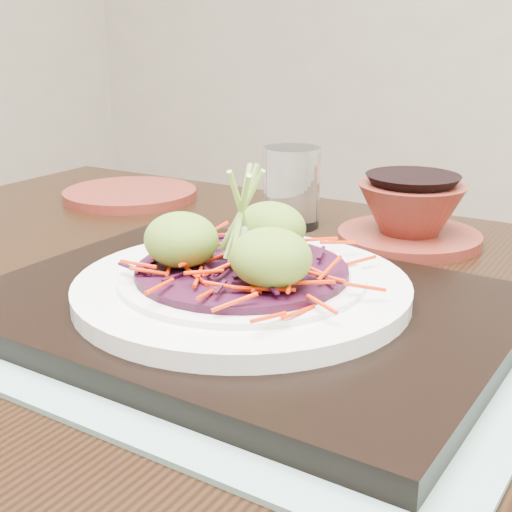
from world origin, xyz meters
The scene contains 11 objects.
dining_table centered at (0.02, 0.07, 0.60)m, with size 1.13×0.77×0.69m.
placemat centered at (0.02, 0.03, 0.70)m, with size 0.46×0.36×0.00m, color gray.
serving_tray centered at (0.02, 0.03, 0.71)m, with size 0.40×0.30×0.02m, color black.
white_plate centered at (0.02, 0.03, 0.72)m, with size 0.26×0.26×0.02m.
cabbage_bed centered at (0.02, 0.03, 0.74)m, with size 0.16×0.16×0.01m, color #30091C.
carrot_julienne centered at (0.02, 0.03, 0.75)m, with size 0.20×0.20×0.01m, color red, non-canonical shape.
guacamole_scoops centered at (0.02, 0.03, 0.76)m, with size 0.14×0.12×0.04m.
scallion_garnish centered at (0.02, 0.03, 0.78)m, with size 0.06×0.06×0.09m, color #8BB94A, non-canonical shape.
terracotta_side_plate centered at (-0.33, 0.29, 0.70)m, with size 0.18×0.18×0.01m, color maroon.
water_glass centered at (-0.08, 0.29, 0.74)m, with size 0.06×0.06×0.09m, color white.
terracotta_bowl_set centered at (0.05, 0.31, 0.72)m, with size 0.19×0.19×0.06m.
Camera 1 is at (0.31, -0.39, 0.92)m, focal length 50.00 mm.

